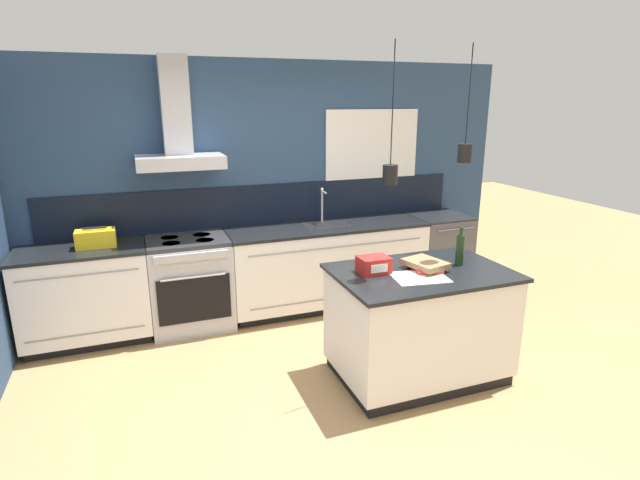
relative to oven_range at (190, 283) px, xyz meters
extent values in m
plane|color=#A87F51|center=(0.86, -1.69, -0.46)|extent=(16.00, 16.00, 0.00)
cube|color=navy|center=(0.86, 0.34, 0.84)|extent=(5.60, 0.06, 2.60)
cube|color=black|center=(0.86, 0.30, 0.67)|extent=(4.42, 0.02, 0.43)
cube|color=white|center=(2.11, 0.30, 1.16)|extent=(1.12, 0.01, 0.96)
cube|color=black|center=(2.11, 0.31, 1.16)|extent=(1.04, 0.01, 0.88)
cube|color=#B5B5BA|center=(0.00, 0.08, 1.18)|extent=(0.80, 0.46, 0.12)
cube|color=#B5B5BA|center=(0.00, 0.17, 1.69)|extent=(0.26, 0.20, 0.90)
cylinder|color=black|center=(1.31, -1.59, 1.72)|extent=(0.01, 0.01, 0.85)
cylinder|color=black|center=(1.31, -1.59, 1.23)|extent=(0.11, 0.11, 0.14)
sphere|color=#F9D18C|center=(1.31, -1.59, 1.23)|extent=(0.06, 0.06, 0.06)
cylinder|color=black|center=(1.95, -1.59, 1.79)|extent=(0.01, 0.01, 0.72)
cylinder|color=black|center=(1.95, -1.59, 1.36)|extent=(0.11, 0.11, 0.14)
sphere|color=#F9D18C|center=(1.95, -1.59, 1.36)|extent=(0.06, 0.06, 0.06)
cube|color=black|center=(-0.95, 0.03, -0.41)|extent=(1.07, 0.56, 0.09)
cube|color=white|center=(-0.95, 0.00, 0.03)|extent=(1.10, 0.62, 0.79)
cube|color=gray|center=(-0.95, -0.31, 0.30)|extent=(0.97, 0.01, 0.01)
cube|color=gray|center=(-0.95, -0.31, -0.25)|extent=(0.97, 0.01, 0.01)
cube|color=black|center=(-0.95, 0.00, 0.44)|extent=(1.13, 0.64, 0.03)
cube|color=black|center=(1.46, 0.03, -0.41)|extent=(2.07, 0.56, 0.09)
cube|color=white|center=(1.46, 0.00, 0.03)|extent=(2.14, 0.62, 0.79)
cube|color=gray|center=(1.46, -0.31, 0.30)|extent=(1.88, 0.01, 0.01)
cube|color=gray|center=(1.46, -0.31, -0.25)|extent=(1.88, 0.01, 0.01)
cube|color=black|center=(1.46, 0.00, 0.44)|extent=(2.16, 0.64, 0.03)
cube|color=#262628|center=(1.46, 0.05, 0.45)|extent=(0.48, 0.34, 0.01)
cylinder|color=#B5B5BA|center=(1.46, 0.18, 0.63)|extent=(0.02, 0.02, 0.36)
sphere|color=#B5B5BA|center=(1.46, 0.18, 0.81)|extent=(0.03, 0.03, 0.03)
cylinder|color=#B5B5BA|center=(1.46, 0.12, 0.79)|extent=(0.02, 0.12, 0.02)
cube|color=#B5B5BA|center=(0.00, 0.00, -0.02)|extent=(0.78, 0.62, 0.87)
cube|color=black|center=(0.00, -0.31, -0.06)|extent=(0.67, 0.02, 0.44)
cylinder|color=#B5B5BA|center=(0.00, -0.34, 0.17)|extent=(0.58, 0.02, 0.02)
cube|color=#B5B5BA|center=(0.00, -0.32, 0.36)|extent=(0.67, 0.02, 0.07)
cube|color=#2D2D30|center=(0.00, 0.00, 0.43)|extent=(0.78, 0.60, 0.04)
cylinder|color=black|center=(-0.16, 0.11, 0.45)|extent=(0.17, 0.17, 0.00)
cylinder|color=black|center=(0.16, 0.11, 0.45)|extent=(0.17, 0.17, 0.00)
cylinder|color=black|center=(-0.16, -0.10, 0.45)|extent=(0.17, 0.17, 0.00)
cylinder|color=black|center=(0.16, -0.10, 0.45)|extent=(0.17, 0.17, 0.00)
cube|color=#4C4C51|center=(2.85, 0.00, -0.01)|extent=(0.63, 0.62, 0.89)
cube|color=black|center=(2.85, 0.00, 0.44)|extent=(0.63, 0.62, 0.02)
cylinder|color=#4C4C51|center=(2.85, -0.33, 0.36)|extent=(0.47, 0.02, 0.02)
cube|color=black|center=(1.62, -1.61, -0.41)|extent=(1.27, 0.83, 0.09)
cube|color=white|center=(1.62, -1.61, 0.03)|extent=(1.33, 0.86, 0.79)
cube|color=black|center=(1.62, -1.61, 0.44)|extent=(1.38, 0.91, 0.03)
cylinder|color=#193319|center=(1.98, -1.58, 0.58)|extent=(0.07, 0.07, 0.25)
cylinder|color=#193319|center=(1.98, -1.58, 0.73)|extent=(0.03, 0.03, 0.06)
cylinder|color=#262628|center=(1.98, -1.58, 0.76)|extent=(0.03, 0.03, 0.01)
cube|color=#B2332D|center=(1.66, -1.59, 0.47)|extent=(0.26, 0.32, 0.03)
cube|color=olive|center=(1.66, -1.59, 0.51)|extent=(0.31, 0.37, 0.04)
cube|color=red|center=(1.25, -1.50, 0.52)|extent=(0.23, 0.19, 0.13)
cube|color=white|center=(1.25, -1.60, 0.52)|extent=(0.14, 0.01, 0.06)
cube|color=silver|center=(1.52, -1.73, 0.46)|extent=(0.44, 0.36, 0.01)
cube|color=gold|center=(-0.80, 0.00, 0.53)|extent=(0.34, 0.18, 0.16)
cylinder|color=black|center=(-0.80, 0.00, 0.63)|extent=(0.20, 0.02, 0.02)
camera|label=1|loc=(-0.43, -4.78, 1.75)|focal=28.00mm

